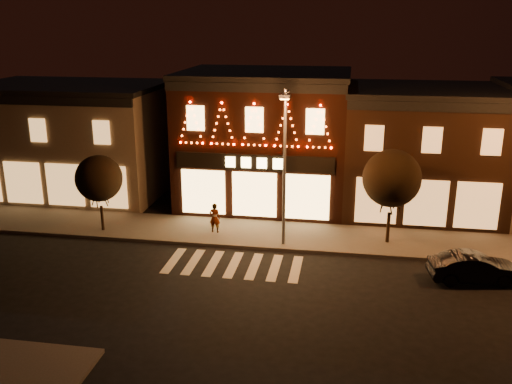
# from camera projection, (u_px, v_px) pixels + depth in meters

# --- Properties ---
(ground) EXTENTS (120.00, 120.00, 0.00)m
(ground) POSITION_uv_depth(u_px,v_px,m) (214.00, 305.00, 23.11)
(ground) COLOR black
(ground) RESTS_ON ground
(sidewalk_far) EXTENTS (44.00, 4.00, 0.15)m
(sidewalk_far) POSITION_uv_depth(u_px,v_px,m) (285.00, 235.00, 30.30)
(sidewalk_far) COLOR #47423D
(sidewalk_far) RESTS_ON ground
(building_left) EXTENTS (12.20, 8.28, 7.30)m
(building_left) POSITION_uv_depth(u_px,v_px,m) (73.00, 139.00, 37.26)
(building_left) COLOR #6F604F
(building_left) RESTS_ON ground
(building_pulp) EXTENTS (10.20, 8.34, 8.30)m
(building_pulp) POSITION_uv_depth(u_px,v_px,m) (265.00, 138.00, 35.03)
(building_pulp) COLOR black
(building_pulp) RESTS_ON ground
(building_right_a) EXTENTS (9.20, 8.28, 7.50)m
(building_right_a) POSITION_uv_depth(u_px,v_px,m) (421.00, 150.00, 33.66)
(building_right_a) COLOR #331D12
(building_right_a) RESTS_ON ground
(streetlamp_mid) EXTENTS (0.52, 1.82, 7.95)m
(streetlamp_mid) POSITION_uv_depth(u_px,v_px,m) (284.00, 157.00, 27.41)
(streetlamp_mid) COLOR #59595E
(streetlamp_mid) RESTS_ON sidewalk_far
(tree_left) EXTENTS (2.52, 2.52, 4.21)m
(tree_left) POSITION_uv_depth(u_px,v_px,m) (99.00, 178.00, 30.05)
(tree_left) COLOR black
(tree_left) RESTS_ON sidewalk_far
(tree_right) EXTENTS (2.95, 2.95, 4.93)m
(tree_right) POSITION_uv_depth(u_px,v_px,m) (392.00, 178.00, 28.22)
(tree_right) COLOR black
(tree_right) RESTS_ON sidewalk_far
(dark_sedan) EXTENTS (4.10, 1.87, 1.30)m
(dark_sedan) POSITION_uv_depth(u_px,v_px,m) (474.00, 268.00, 25.01)
(dark_sedan) COLOR black
(dark_sedan) RESTS_ON ground
(pedestrian) EXTENTS (0.61, 0.41, 1.65)m
(pedestrian) POSITION_uv_depth(u_px,v_px,m) (215.00, 218.00, 30.35)
(pedestrian) COLOR gray
(pedestrian) RESTS_ON sidewalk_far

